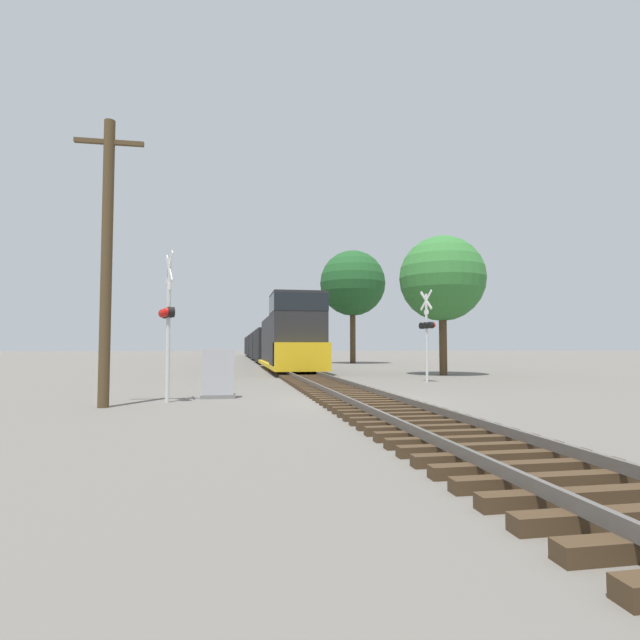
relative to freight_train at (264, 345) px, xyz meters
The scene contains 9 objects.
ground_plane 45.45m from the freight_train, 90.00° to the right, with size 400.00×400.00×0.00m, color #666059.
rail_track_bed 45.45m from the freight_train, 90.00° to the right, with size 2.60×160.00×0.31m.
freight_train is the anchor object (origin of this frame).
crossing_signal_near 45.19m from the freight_train, 97.06° to the right, with size 0.57×1.01×4.38m.
crossing_signal_far 38.49m from the freight_train, 82.29° to the right, with size 0.50×1.01×4.23m.
relay_cabinet 44.10m from the freight_train, 95.34° to the right, with size 1.07×0.51×1.56m.
utility_pole 46.42m from the freight_train, 98.72° to the right, with size 1.80×0.29×7.78m.
tree_far_right 34.21m from the freight_train, 76.04° to the right, with size 4.92×4.92×8.02m.
tree_mid_background 15.74m from the freight_train, 56.69° to the right, with size 6.46×6.46×11.16m.
Camera 1 is at (-3.67, -14.50, 1.60)m, focal length 28.00 mm.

